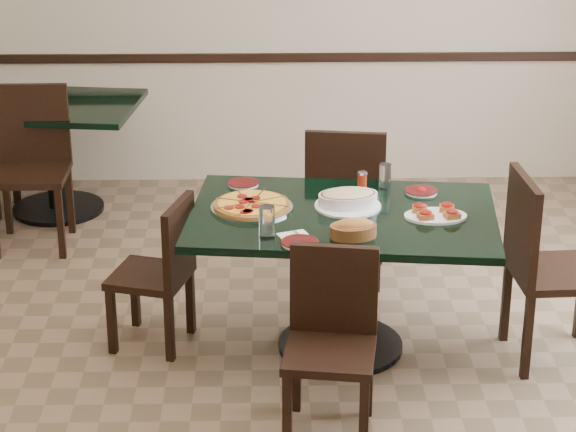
{
  "coord_description": "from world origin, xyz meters",
  "views": [
    {
      "loc": [
        -0.2,
        -4.88,
        2.81
      ],
      "look_at": [
        -0.1,
        0.0,
        0.83
      ],
      "focal_mm": 70.0,
      "sensor_mm": 36.0,
      "label": 1
    }
  ],
  "objects_px": {
    "bruschetta_platter": "(436,213)",
    "bread_basket": "(353,229)",
    "lasagna_casserole": "(348,198)",
    "chair_right": "(543,258)",
    "chair_far": "(346,196)",
    "chair_left": "(163,267)",
    "main_table": "(342,247)",
    "chair_near": "(331,332)",
    "back_table": "(53,136)",
    "back_chair_near": "(31,157)",
    "pepperoni_pizza": "(252,205)"
  },
  "relations": [
    {
      "from": "chair_far",
      "to": "chair_left",
      "type": "distance_m",
      "value": 1.22
    },
    {
      "from": "back_chair_near",
      "to": "bread_basket",
      "type": "xyz_separation_m",
      "value": [
        1.85,
        -1.75,
        0.24
      ]
    },
    {
      "from": "lasagna_casserole",
      "to": "bread_basket",
      "type": "relative_size",
      "value": 1.35
    },
    {
      "from": "chair_near",
      "to": "bruschetta_platter",
      "type": "xyz_separation_m",
      "value": [
        0.54,
        0.64,
        0.31
      ]
    },
    {
      "from": "chair_far",
      "to": "chair_right",
      "type": "xyz_separation_m",
      "value": [
        0.9,
        -0.91,
        0.02
      ]
    },
    {
      "from": "main_table",
      "to": "chair_left",
      "type": "distance_m",
      "value": 0.91
    },
    {
      "from": "bread_basket",
      "to": "chair_far",
      "type": "bearing_deg",
      "value": 77.25
    },
    {
      "from": "main_table",
      "to": "back_table",
      "type": "xyz_separation_m",
      "value": [
        -1.78,
        1.94,
        -0.04
      ]
    },
    {
      "from": "back_table",
      "to": "chair_left",
      "type": "height_order",
      "value": "chair_left"
    },
    {
      "from": "chair_far",
      "to": "chair_near",
      "type": "relative_size",
      "value": 1.13
    },
    {
      "from": "chair_far",
      "to": "bruschetta_platter",
      "type": "bearing_deg",
      "value": 121.26
    },
    {
      "from": "main_table",
      "to": "chair_far",
      "type": "height_order",
      "value": "chair_far"
    },
    {
      "from": "back_chair_near",
      "to": "lasagna_casserole",
      "type": "xyz_separation_m",
      "value": [
        1.85,
        -1.37,
        0.24
      ]
    },
    {
      "from": "main_table",
      "to": "chair_right",
      "type": "bearing_deg",
      "value": -0.83
    },
    {
      "from": "lasagna_casserole",
      "to": "back_table",
      "type": "bearing_deg",
      "value": 123.81
    },
    {
      "from": "lasagna_casserole",
      "to": "bruschetta_platter",
      "type": "height_order",
      "value": "lasagna_casserole"
    },
    {
      "from": "lasagna_casserole",
      "to": "bruschetta_platter",
      "type": "bearing_deg",
      "value": -29.59
    },
    {
      "from": "chair_near",
      "to": "back_chair_near",
      "type": "bearing_deg",
      "value": 137.13
    },
    {
      "from": "back_table",
      "to": "chair_right",
      "type": "bearing_deg",
      "value": -29.59
    },
    {
      "from": "main_table",
      "to": "pepperoni_pizza",
      "type": "xyz_separation_m",
      "value": [
        -0.45,
        0.07,
        0.2
      ]
    },
    {
      "from": "main_table",
      "to": "chair_right",
      "type": "height_order",
      "value": "chair_right"
    },
    {
      "from": "chair_near",
      "to": "bruschetta_platter",
      "type": "bearing_deg",
      "value": 58.25
    },
    {
      "from": "back_table",
      "to": "chair_far",
      "type": "xyz_separation_m",
      "value": [
        1.85,
        -1.15,
        0.01
      ]
    },
    {
      "from": "main_table",
      "to": "chair_near",
      "type": "bearing_deg",
      "value": -91.2
    },
    {
      "from": "chair_right",
      "to": "lasagna_casserole",
      "type": "distance_m",
      "value": 1.0
    },
    {
      "from": "main_table",
      "to": "back_chair_near",
      "type": "height_order",
      "value": "back_chair_near"
    },
    {
      "from": "chair_left",
      "to": "bread_basket",
      "type": "distance_m",
      "value": 1.06
    },
    {
      "from": "back_table",
      "to": "bruschetta_platter",
      "type": "xyz_separation_m",
      "value": [
        2.22,
        -2.01,
        0.25
      ]
    },
    {
      "from": "chair_near",
      "to": "back_chair_near",
      "type": "height_order",
      "value": "back_chair_near"
    },
    {
      "from": "chair_near",
      "to": "bread_basket",
      "type": "bearing_deg",
      "value": 82.01
    },
    {
      "from": "bruschetta_platter",
      "to": "main_table",
      "type": "bearing_deg",
      "value": 170.18
    },
    {
      "from": "back_table",
      "to": "chair_near",
      "type": "xyz_separation_m",
      "value": [
        1.69,
        -2.65,
        -0.06
      ]
    },
    {
      "from": "chair_right",
      "to": "chair_left",
      "type": "relative_size",
      "value": 1.23
    },
    {
      "from": "chair_far",
      "to": "bread_basket",
      "type": "bearing_deg",
      "value": 95.35
    },
    {
      "from": "bread_basket",
      "to": "bruschetta_platter",
      "type": "relative_size",
      "value": 0.79
    },
    {
      "from": "chair_right",
      "to": "lasagna_casserole",
      "type": "xyz_separation_m",
      "value": [
        -0.95,
        0.2,
        0.25
      ]
    },
    {
      "from": "back_chair_near",
      "to": "pepperoni_pizza",
      "type": "bearing_deg",
      "value": -45.91
    },
    {
      "from": "back_chair_near",
      "to": "back_table",
      "type": "bearing_deg",
      "value": 84.25
    },
    {
      "from": "chair_near",
      "to": "chair_left",
      "type": "height_order",
      "value": "chair_near"
    },
    {
      "from": "chair_left",
      "to": "bruschetta_platter",
      "type": "relative_size",
      "value": 2.56
    },
    {
      "from": "main_table",
      "to": "bruschetta_platter",
      "type": "bearing_deg",
      "value": -2.44
    },
    {
      "from": "chair_near",
      "to": "bruschetta_platter",
      "type": "distance_m",
      "value": 0.89
    },
    {
      "from": "lasagna_casserole",
      "to": "chair_right",
      "type": "bearing_deg",
      "value": -22.14
    },
    {
      "from": "back_table",
      "to": "main_table",
      "type": "bearing_deg",
      "value": -40.29
    },
    {
      "from": "bruschetta_platter",
      "to": "bread_basket",
      "type": "bearing_deg",
      "value": -152.32
    },
    {
      "from": "chair_left",
      "to": "pepperoni_pizza",
      "type": "height_order",
      "value": "chair_left"
    },
    {
      "from": "chair_right",
      "to": "back_chair_near",
      "type": "relative_size",
      "value": 0.99
    },
    {
      "from": "chair_near",
      "to": "back_table",
      "type": "bearing_deg",
      "value": 130.88
    },
    {
      "from": "back_table",
      "to": "bread_basket",
      "type": "height_order",
      "value": "bread_basket"
    },
    {
      "from": "chair_right",
      "to": "bruschetta_platter",
      "type": "xyz_separation_m",
      "value": [
        -0.53,
        0.05,
        0.22
      ]
    }
  ]
}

